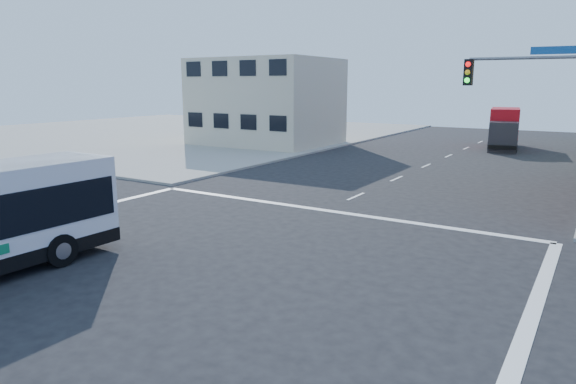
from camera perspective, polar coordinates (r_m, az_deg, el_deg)
The scene contains 5 objects.
ground at distance 16.09m, azimuth -12.13°, elevation -8.93°, with size 120.00×120.00×0.00m, color black.
sidewalk_nw at distance 64.81m, azimuth -13.20°, elevation 6.61°, with size 50.00×50.00×0.15m, color gray.
building_west at distance 49.22m, azimuth -2.42°, elevation 9.93°, with size 12.06×10.06×8.00m.
signal_mast_ne at distance 21.42m, azimuth 28.07°, elevation 8.73°, with size 7.91×1.13×8.07m.
box_truck at distance 50.11m, azimuth 22.87°, elevation 6.44°, with size 3.41×8.12×3.54m.
Camera 1 is at (10.57, -10.74, 5.63)m, focal length 32.00 mm.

